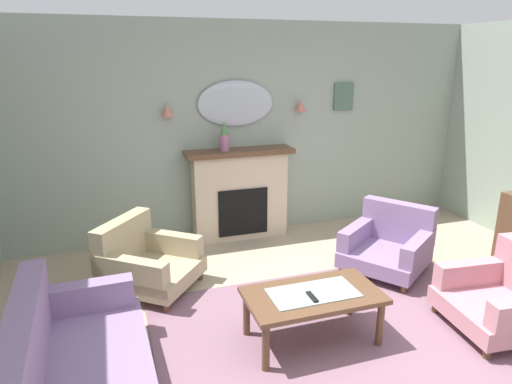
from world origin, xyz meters
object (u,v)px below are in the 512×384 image
(tv_remote, at_px, (312,297))
(floral_couch, at_px, (69,368))
(armchair_near_fireplace, at_px, (145,260))
(fireplace, at_px, (240,195))
(armchair_beside_couch, at_px, (389,243))
(mantel_vase_centre, at_px, (224,138))
(framed_picture, at_px, (344,97))
(wall_mirror, at_px, (236,103))
(wall_sconce_left, at_px, (167,111))
(wall_sconce_right, at_px, (301,106))
(coffee_table, at_px, (313,299))
(armchair_in_corner, at_px, (508,296))

(tv_remote, relative_size, floral_couch, 0.09)
(tv_remote, distance_m, armchair_near_fireplace, 1.85)
(fireplace, relative_size, armchair_beside_couch, 1.20)
(mantel_vase_centre, distance_m, framed_picture, 1.76)
(wall_mirror, bearing_deg, tv_remote, -92.85)
(wall_sconce_left, bearing_deg, fireplace, -6.16)
(floral_couch, bearing_deg, wall_sconce_right, 43.65)
(fireplace, relative_size, floral_couch, 0.78)
(wall_mirror, xyz_separation_m, wall_sconce_left, (-0.85, -0.05, -0.05))
(floral_couch, height_order, armchair_near_fireplace, floral_couch)
(floral_couch, bearing_deg, framed_picture, 38.32)
(wall_sconce_right, distance_m, armchair_near_fireplace, 2.77)
(mantel_vase_centre, relative_size, tv_remote, 2.26)
(wall_sconce_left, xyz_separation_m, coffee_table, (0.77, -2.45, -1.28))
(wall_sconce_left, height_order, floral_couch, wall_sconce_left)
(wall_sconce_right, relative_size, armchair_near_fireplace, 0.12)
(armchair_in_corner, bearing_deg, tv_remote, 170.47)
(armchair_near_fireplace, bearing_deg, armchair_in_corner, -30.75)
(fireplace, bearing_deg, wall_sconce_left, 173.84)
(coffee_table, height_order, armchair_in_corner, armchair_in_corner)
(coffee_table, relative_size, tv_remote, 6.88)
(framed_picture, bearing_deg, coffee_table, -122.23)
(armchair_near_fireplace, bearing_deg, wall_mirror, 41.51)
(armchair_near_fireplace, bearing_deg, tv_remote, -50.58)
(floral_couch, bearing_deg, mantel_vase_centre, 55.71)
(framed_picture, height_order, armchair_near_fireplace, framed_picture)
(armchair_near_fireplace, bearing_deg, armchair_beside_couch, -9.09)
(wall_sconce_left, bearing_deg, floral_couch, -112.05)
(coffee_table, height_order, floral_couch, floral_couch)
(fireplace, xyz_separation_m, armchair_near_fireplace, (-1.30, -1.01, -0.27))
(wall_mirror, distance_m, coffee_table, 2.83)
(tv_remote, relative_size, armchair_beside_couch, 0.14)
(armchair_near_fireplace, bearing_deg, framed_picture, 22.51)
(mantel_vase_centre, xyz_separation_m, armchair_near_fireplace, (-1.10, -0.98, -1.02))
(fireplace, relative_size, wall_mirror, 1.42)
(fireplace, xyz_separation_m, framed_picture, (1.50, 0.15, 1.18))
(coffee_table, xyz_separation_m, armchair_near_fireplace, (-1.22, 1.35, -0.08))
(wall_mirror, xyz_separation_m, armchair_near_fireplace, (-1.30, -1.15, -1.40))
(framed_picture, bearing_deg, wall_mirror, -179.62)
(coffee_table, relative_size, floral_couch, 0.63)
(armchair_beside_couch, bearing_deg, tv_remote, -144.26)
(tv_remote, height_order, armchair_beside_couch, armchair_beside_couch)
(framed_picture, xyz_separation_m, armchair_near_fireplace, (-2.80, -1.16, -1.44))
(wall_mirror, bearing_deg, coffee_table, -91.91)
(armchair_in_corner, bearing_deg, fireplace, 120.11)
(wall_sconce_left, height_order, framed_picture, framed_picture)
(fireplace, relative_size, framed_picture, 3.78)
(framed_picture, distance_m, armchair_beside_couch, 2.15)
(mantel_vase_centre, relative_size, armchair_beside_couch, 0.32)
(tv_remote, distance_m, armchair_in_corner, 1.74)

